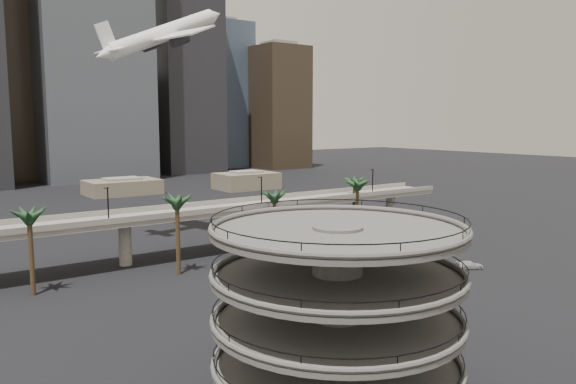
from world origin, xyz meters
TOP-DOWN VIEW (x-y plane):
  - ground at (0.00, 0.00)m, footprint 700.00×700.00m
  - parking_ramp at (-13.00, -4.00)m, footprint 22.20×22.20m
  - overpass at (0.00, 55.00)m, footprint 130.00×9.30m
  - palm_trees at (11.58, 47.18)m, footprint 76.40×18.40m
  - low_buildings at (6.89, 142.30)m, footprint 135.00×27.50m
  - skyline at (15.12, 217.08)m, footprint 269.00×86.00m
  - airborne_jet at (4.73, 72.34)m, footprint 31.76×29.14m
  - car_a at (-3.68, 14.57)m, footprint 4.87×2.20m
  - car_b at (16.57, 19.94)m, footprint 4.81×2.95m
  - car_c at (36.02, 17.90)m, footprint 4.90×3.86m

SIDE VIEW (x-z plane):
  - ground at x=0.00m, z-range 0.00..0.00m
  - car_c at x=36.02m, z-range 0.00..1.33m
  - car_b at x=16.57m, z-range 0.00..1.50m
  - car_a at x=-3.68m, z-range 0.00..1.62m
  - low_buildings at x=6.89m, z-range -0.54..6.26m
  - overpass at x=0.00m, z-range -0.01..14.69m
  - parking_ramp at x=-13.00m, z-range 1.16..18.51m
  - palm_trees at x=11.58m, z-range 4.30..18.30m
  - airborne_jet at x=4.73m, z-range 35.51..50.65m
  - skyline at x=15.12m, z-range -18.19..117.68m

